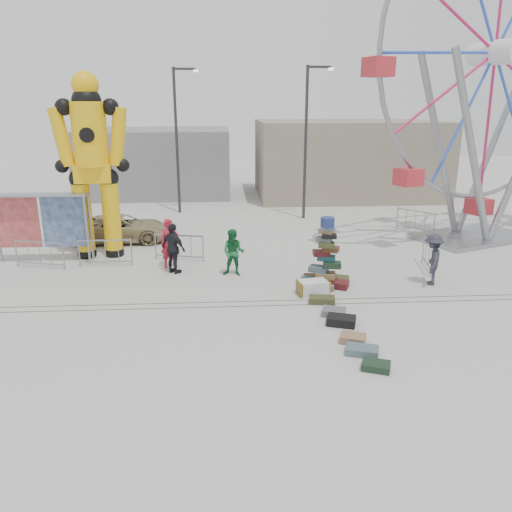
{
  "coord_description": "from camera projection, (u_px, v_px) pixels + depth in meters",
  "views": [
    {
      "loc": [
        -1.42,
        -13.94,
        6.14
      ],
      "look_at": [
        -0.43,
        1.2,
        1.47
      ],
      "focal_mm": 35.0,
      "sensor_mm": 36.0,
      "label": 1
    }
  ],
  "objects": [
    {
      "name": "row_case_0",
      "position": [
        322.0,
        300.0,
        15.95
      ],
      "size": [
        0.88,
        0.57,
        0.21
      ],
      "primitive_type": "cube",
      "rotation": [
        0.0,
        0.0,
        -0.17
      ],
      "color": "#3F4221",
      "rests_on": "ground"
    },
    {
      "name": "track_line_far",
      "position": [
        270.0,
        301.0,
        16.14
      ],
      "size": [
        40.0,
        0.04,
        0.01
      ],
      "primitive_type": "cube",
      "color": "#47443F",
      "rests_on": "ground"
    },
    {
      "name": "building_left",
      "position": [
        158.0,
        161.0,
        35.15
      ],
      "size": [
        10.0,
        8.0,
        4.4
      ],
      "primitive_type": "cube",
      "color": "gray",
      "rests_on": "ground"
    },
    {
      "name": "ground",
      "position": [
        273.0,
        313.0,
        15.19
      ],
      "size": [
        90.0,
        90.0,
        0.0
      ],
      "primitive_type": "plane",
      "color": "#9E9E99",
      "rests_on": "ground"
    },
    {
      "name": "lamp_post_right",
      "position": [
        308.0,
        135.0,
        26.46
      ],
      "size": [
        1.41,
        0.25,
        8.0
      ],
      "color": "#2D2D30",
      "rests_on": "ground"
    },
    {
      "name": "barricade_dummy_b",
      "position": [
        105.0,
        253.0,
        19.43
      ],
      "size": [
        2.0,
        0.13,
        1.1
      ],
      "primitive_type": null,
      "rotation": [
        0.0,
        0.0,
        0.02
      ],
      "color": "gray",
      "rests_on": "ground"
    },
    {
      "name": "crash_test_dummy",
      "position": [
        92.0,
        160.0,
        19.68
      ],
      "size": [
        3.0,
        1.32,
        7.54
      ],
      "rotation": [
        0.0,
        0.0,
        0.09
      ],
      "color": "black",
      "rests_on": "ground"
    },
    {
      "name": "row_case_5",
      "position": [
        376.0,
        366.0,
        11.97
      ],
      "size": [
        0.79,
        0.68,
        0.18
      ],
      "primitive_type": "cube",
      "rotation": [
        0.0,
        0.0,
        -0.38
      ],
      "color": "#1B3220",
      "rests_on": "ground"
    },
    {
      "name": "barricade_dummy_a",
      "position": [
        40.0,
        254.0,
        19.2
      ],
      "size": [
        1.96,
        0.61,
        1.1
      ],
      "primitive_type": null,
      "rotation": [
        0.0,
        0.0,
        -0.26
      ],
      "color": "gray",
      "rests_on": "ground"
    },
    {
      "name": "steamer_trunk",
      "position": [
        313.0,
        288.0,
        16.64
      ],
      "size": [
        1.11,
        0.77,
        0.47
      ],
      "primitive_type": "cube",
      "rotation": [
        0.0,
        0.0,
        0.19
      ],
      "color": "silver",
      "rests_on": "ground"
    },
    {
      "name": "ferris_wheel",
      "position": [
        492.0,
        79.0,
        21.42
      ],
      "size": [
        11.66,
        4.79,
        14.47
      ],
      "rotation": [
        0.0,
        0.0,
        0.38
      ],
      "color": "gray",
      "rests_on": "ground"
    },
    {
      "name": "barricade_wheel_back",
      "position": [
        415.0,
        221.0,
        24.64
      ],
      "size": [
        1.39,
        1.58,
        1.1
      ],
      "primitive_type": null,
      "rotation": [
        0.0,
        0.0,
        -0.86
      ],
      "color": "gray",
      "rests_on": "ground"
    },
    {
      "name": "pedestrian_black",
      "position": [
        173.0,
        249.0,
        18.52
      ],
      "size": [
        1.16,
        1.07,
        1.91
      ],
      "primitive_type": "imported",
      "rotation": [
        0.0,
        0.0,
        2.46
      ],
      "color": "black",
      "rests_on": "ground"
    },
    {
      "name": "lamp_post_left",
      "position": [
        178.0,
        134.0,
        27.93
      ],
      "size": [
        1.41,
        0.25,
        8.0
      ],
      "color": "#2D2D30",
      "rests_on": "ground"
    },
    {
      "name": "row_case_1",
      "position": [
        334.0,
        312.0,
        15.03
      ],
      "size": [
        0.82,
        0.71,
        0.21
      ],
      "primitive_type": "cube",
      "rotation": [
        0.0,
        0.0,
        -0.31
      ],
      "color": "slate",
      "rests_on": "ground"
    },
    {
      "name": "barricade_wheel_front",
      "position": [
        429.0,
        256.0,
        19.02
      ],
      "size": [
        0.44,
        1.99,
        1.1
      ],
      "primitive_type": null,
      "rotation": [
        0.0,
        0.0,
        1.4
      ],
      "color": "gray",
      "rests_on": "ground"
    },
    {
      "name": "building_right",
      "position": [
        347.0,
        159.0,
        33.97
      ],
      "size": [
        12.0,
        8.0,
        5.0
      ],
      "primitive_type": "cube",
      "color": "gray",
      "rests_on": "ground"
    },
    {
      "name": "pedestrian_green",
      "position": [
        234.0,
        253.0,
        18.33
      ],
      "size": [
        1.0,
        0.87,
        1.74
      ],
      "primitive_type": "imported",
      "rotation": [
        0.0,
        0.0,
        -0.28
      ],
      "color": "#18602E",
      "rests_on": "ground"
    },
    {
      "name": "parked_suv",
      "position": [
        121.0,
        228.0,
        22.91
      ],
      "size": [
        4.58,
        2.33,
        1.24
      ],
      "primitive_type": "imported",
      "rotation": [
        0.0,
        0.0,
        1.63
      ],
      "color": "#958660",
      "rests_on": "ground"
    },
    {
      "name": "row_case_2",
      "position": [
        341.0,
        321.0,
        14.38
      ],
      "size": [
        0.94,
        0.77,
        0.26
      ],
      "primitive_type": "cube",
      "rotation": [
        0.0,
        0.0,
        -0.33
      ],
      "color": "black",
      "rests_on": "ground"
    },
    {
      "name": "track_line_near",
      "position": [
        271.0,
        306.0,
        15.76
      ],
      "size": [
        40.0,
        0.04,
        0.01
      ],
      "primitive_type": "cube",
      "color": "#47443F",
      "rests_on": "ground"
    },
    {
      "name": "row_case_3",
      "position": [
        353.0,
        339.0,
        13.32
      ],
      "size": [
        0.79,
        0.71,
        0.21
      ],
      "primitive_type": "cube",
      "rotation": [
        0.0,
        0.0,
        -0.4
      ],
      "color": "#99714E",
      "rests_on": "ground"
    },
    {
      "name": "row_case_4",
      "position": [
        362.0,
        351.0,
        12.7
      ],
      "size": [
        0.93,
        0.72,
        0.2
      ],
      "primitive_type": "cube",
      "rotation": [
        0.0,
        0.0,
        -0.32
      ],
      "color": "slate",
      "rests_on": "ground"
    },
    {
      "name": "banner_scaffold",
      "position": [
        39.0,
        211.0,
        19.45
      ],
      "size": [
        3.84,
        0.66,
        2.78
      ],
      "rotation": [
        0.0,
        0.0,
        -0.01
      ],
      "color": "gray",
      "rests_on": "ground"
    },
    {
      "name": "pedestrian_grey",
      "position": [
        432.0,
        260.0,
        17.37
      ],
      "size": [
        1.06,
        1.34,
        1.82
      ],
      "primitive_type": "imported",
      "rotation": [
        0.0,
        0.0,
        -1.95
      ],
      "color": "#252632",
      "rests_on": "ground"
    },
    {
      "name": "suitcase_tower",
      "position": [
        325.0,
        266.0,
        17.39
      ],
      "size": [
        1.87,
        1.55,
        2.44
      ],
      "rotation": [
        0.0,
        0.0,
        -0.29
      ],
      "color": "#1B5053",
      "rests_on": "ground"
    },
    {
      "name": "pedestrian_red",
      "position": [
        170.0,
        243.0,
        19.2
      ],
      "size": [
        0.8,
        0.63,
        1.92
      ],
      "primitive_type": "imported",
      "rotation": [
        0.0,
        0.0,
        0.27
      ],
      "color": "#B1192A",
      "rests_on": "ground"
    },
    {
      "name": "barricade_dummy_c",
      "position": [
        179.0,
        247.0,
        20.14
      ],
      "size": [
        1.97,
        0.58,
        1.1
      ],
      "primitive_type": null,
      "rotation": [
        0.0,
        0.0,
        -0.24
      ],
      "color": "gray",
      "rests_on": "ground"
    }
  ]
}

